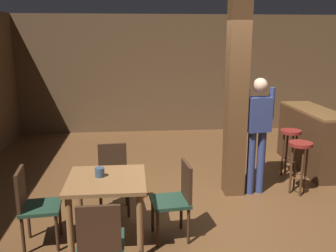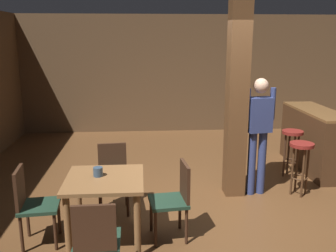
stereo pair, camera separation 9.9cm
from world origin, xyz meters
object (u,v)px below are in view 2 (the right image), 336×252
(standing_person, at_px, (259,128))
(bar_stool_mid, at_px, (292,143))
(chair_east, at_px, (175,196))
(bar_counter, at_px, (310,139))
(dining_table, at_px, (105,190))
(napkin_cup, at_px, (98,172))
(chair_west, at_px, (32,202))
(chair_south, at_px, (96,240))
(chair_north, at_px, (113,174))
(bar_stool_near, at_px, (301,156))

(standing_person, height_order, bar_stool_mid, standing_person)
(chair_east, distance_m, standing_person, 1.82)
(bar_counter, bearing_deg, dining_table, -146.59)
(napkin_cup, distance_m, bar_stool_mid, 3.46)
(chair_east, bearing_deg, chair_west, -178.91)
(chair_east, distance_m, bar_stool_mid, 2.77)
(chair_east, height_order, bar_stool_mid, chair_east)
(dining_table, height_order, chair_south, chair_south)
(chair_north, bearing_deg, bar_stool_mid, 19.99)
(bar_stool_near, bearing_deg, napkin_cup, -159.09)
(chair_south, relative_size, bar_counter, 0.51)
(dining_table, relative_size, standing_person, 0.49)
(dining_table, height_order, napkin_cup, napkin_cup)
(dining_table, height_order, bar_counter, bar_counter)
(chair_south, relative_size, standing_person, 0.52)
(chair_north, bearing_deg, chair_east, -45.53)
(chair_south, distance_m, bar_stool_mid, 3.95)
(chair_west, bearing_deg, bar_stool_near, 17.48)
(bar_stool_mid, bearing_deg, chair_north, -160.01)
(napkin_cup, bearing_deg, chair_east, -0.85)
(chair_north, height_order, napkin_cup, chair_north)
(chair_south, relative_size, bar_stool_near, 1.13)
(dining_table, height_order, bar_stool_near, bar_stool_near)
(chair_north, xyz_separation_m, chair_south, (-0.03, -1.65, 0.00))
(standing_person, bearing_deg, bar_counter, 38.50)
(napkin_cup, bearing_deg, dining_table, -38.52)
(chair_east, xyz_separation_m, standing_person, (1.31, 1.16, 0.50))
(chair_east, xyz_separation_m, chair_west, (-1.59, -0.03, 0.00))
(dining_table, height_order, chair_west, chair_west)
(chair_north, relative_size, napkin_cup, 8.39)
(chair_north, bearing_deg, napkin_cup, -97.53)
(chair_east, xyz_separation_m, bar_counter, (2.57, 2.16, 0.03))
(chair_north, relative_size, bar_stool_mid, 1.13)
(chair_west, height_order, standing_person, standing_person)
(chair_east, distance_m, napkin_cup, 0.91)
(chair_west, bearing_deg, chair_south, -46.81)
(chair_south, relative_size, bar_stool_mid, 1.13)
(chair_east, bearing_deg, napkin_cup, 179.15)
(chair_north, xyz_separation_m, bar_counter, (3.33, 1.40, 0.03))
(chair_north, bearing_deg, chair_south, -91.08)
(standing_person, xyz_separation_m, bar_counter, (1.26, 1.00, -0.46))
(dining_table, relative_size, chair_south, 0.96)
(chair_north, distance_m, standing_person, 2.16)
(napkin_cup, height_order, bar_stool_mid, napkin_cup)
(chair_south, bearing_deg, bar_stool_near, 35.78)
(chair_south, height_order, bar_stool_mid, chair_south)
(bar_stool_mid, bearing_deg, napkin_cup, -148.72)
(dining_table, distance_m, napkin_cup, 0.22)
(chair_west, relative_size, standing_person, 0.52)
(chair_east, distance_m, chair_south, 1.18)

